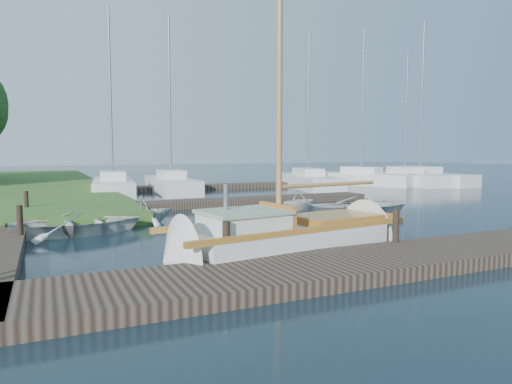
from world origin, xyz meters
name	(u,v)px	position (x,y,z in m)	size (l,w,h in m)	color
ground	(256,228)	(0.00, 0.00, 0.00)	(160.00, 160.00, 0.00)	black
near_dock	(373,263)	(0.00, -6.00, 0.15)	(18.00, 2.20, 0.30)	black
far_dock	(237,202)	(2.00, 6.50, 0.15)	(14.00, 1.60, 0.30)	black
pontoon	(287,184)	(10.00, 16.00, 0.15)	(30.00, 1.60, 0.30)	black
mooring_post_1	(226,241)	(-3.00, -5.00, 0.70)	(0.16, 0.16, 0.80)	black
mooring_post_2	(396,226)	(1.50, -5.00, 0.70)	(0.16, 0.16, 0.80)	black
mooring_post_4	(20,220)	(-7.00, 0.00, 0.70)	(0.16, 0.16, 0.80)	black
mooring_post_5	(26,202)	(-7.00, 5.00, 0.70)	(0.16, 0.16, 0.80)	black
sailboat	(291,240)	(-0.87, -3.92, 0.34)	(7.35, 2.92, 9.83)	silver
dinghy	(246,240)	(-1.99, -3.70, 0.39)	(2.71, 3.80, 0.79)	#97531E
tender_a	(78,221)	(-5.47, 1.29, 0.41)	(2.81, 3.93, 0.81)	silver
tender_b	(145,208)	(-3.17, 2.51, 0.55)	(1.79, 2.08, 1.09)	silver
tender_c	(360,205)	(5.08, 1.02, 0.42)	(2.89, 4.04, 0.84)	silver
tender_d	(300,198)	(3.60, 3.24, 0.53)	(1.74, 2.02, 1.06)	silver
marina_boat_0	(113,185)	(-2.72, 14.13, 0.57)	(3.08, 7.79, 10.83)	silver
marina_boat_1	(171,183)	(0.85, 14.52, 0.57)	(2.69, 8.09, 10.99)	silver
marina_boat_4	(308,180)	(10.41, 13.78, 0.56)	(4.38, 9.43, 10.69)	silver
marina_boat_5	(361,177)	(15.79, 14.73, 0.58)	(5.19, 8.50, 11.66)	silver
marina_boat_6	(405,177)	(19.01, 13.53, 0.56)	(3.17, 8.60, 10.02)	silver
marina_boat_7	(420,177)	(20.64, 13.61, 0.58)	(2.49, 9.51, 12.55)	silver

